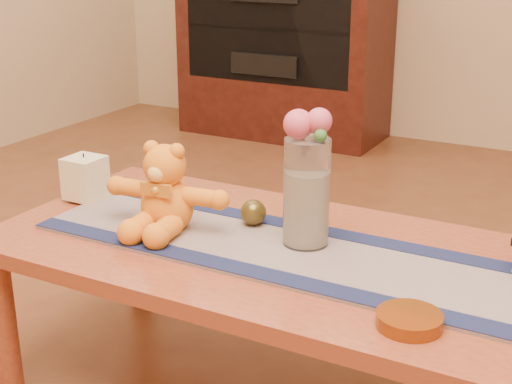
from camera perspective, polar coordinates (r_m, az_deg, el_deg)
The scene contains 22 objects.
coffee_table_top at distance 1.79m, azimuth 1.42°, elevation -4.80°, with size 1.40×0.70×0.04m, color maroon.
table_leg_fl at distance 2.04m, azimuth -19.07°, elevation -9.74°, with size 0.07×0.07×0.41m, color maroon.
table_leg_bl at distance 2.42m, azimuth -9.09°, elevation -4.16°, with size 0.07×0.07×0.41m, color maroon.
persian_runner at distance 1.76m, azimuth 1.47°, elevation -4.38°, with size 1.20×0.35×0.01m, color #1B1D4B.
runner_border_near at distance 1.64m, azimuth -0.87°, elevation -6.02°, with size 1.20×0.06×0.00m, color #151D41.
runner_border_far at distance 1.87m, azimuth 3.50°, elevation -2.67°, with size 1.20×0.06×0.00m, color #151D41.
teddy_bear at distance 1.84m, azimuth -6.98°, elevation 0.33°, with size 0.31×0.26×0.21m, color orange, non-canonical shape.
pillar_candle at distance 2.11m, azimuth -13.15°, elevation 1.10°, with size 0.10×0.10×0.12m, color beige.
candle_wick at distance 2.09m, azimuth -13.28°, elevation 2.79°, with size 0.00×0.00×0.01m, color black.
glass_vase at distance 1.73m, azimuth 3.95°, elevation -0.03°, with size 0.11×0.11×0.26m, color silver.
potpourri_fill at distance 1.74m, azimuth 3.92°, elevation -1.24°, with size 0.09×0.09×0.18m, color beige.
rose_left at distance 1.68m, azimuth 3.32°, elevation 5.29°, with size 0.07×0.07×0.07m, color #CE4863.
rose_right at distance 1.67m, azimuth 4.94°, elevation 5.54°, with size 0.06×0.06×0.06m, color #CE4863.
blue_flower_back at distance 1.71m, azimuth 4.87°, elevation 5.26°, with size 0.04×0.04×0.04m, color #5155B0.
blue_flower_side at distance 1.72m, azimuth 3.43°, elevation 5.06°, with size 0.04×0.04×0.04m, color #5155B0.
leaf_sprig at distance 1.65m, azimuth 5.04°, elevation 4.39°, with size 0.03×0.03×0.03m, color #33662D.
bronze_ball at distance 1.87m, azimuth -0.21°, elevation -1.60°, with size 0.07×0.07×0.07m, color #4B4019.
amber_dish at distance 1.45m, azimuth 11.84°, elevation -9.74°, with size 0.13×0.13×0.03m, color #BF5914.
media_cabinet at distance 4.43m, azimuth 2.21°, elevation 11.46°, with size 1.20×0.50×1.10m, color black.
cabinet_cavity at distance 4.20m, azimuth 0.78°, elevation 12.56°, with size 1.02×0.03×0.61m, color black.
cabinet_shelf at distance 4.28m, azimuth 1.32°, elevation 12.68°, with size 1.02×0.20×0.03m, color black.
stereo_lower at distance 4.32m, azimuth 1.42°, elevation 10.10°, with size 0.42×0.28×0.12m, color black.
Camera 1 is at (0.74, -1.45, 1.16)m, focal length 51.42 mm.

